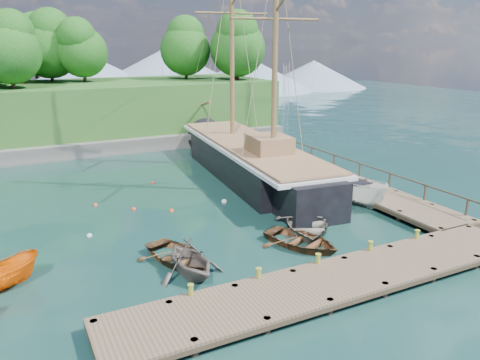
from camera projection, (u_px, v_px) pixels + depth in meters
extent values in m
plane|color=#113329|center=(228.00, 242.00, 24.37)|extent=(160.00, 160.00, 0.00)
cube|color=brown|center=(338.00, 278.00, 19.51)|extent=(20.00, 3.20, 0.12)
cube|color=#302319|center=(337.00, 281.00, 19.56)|extent=(20.00, 3.20, 0.20)
cylinder|color=#302319|center=(95.00, 334.00, 16.57)|extent=(0.28, 0.28, 1.10)
cylinder|color=#302319|center=(467.00, 236.00, 24.96)|extent=(0.28, 0.28, 1.10)
cube|color=brown|center=(326.00, 173.00, 35.18)|extent=(3.20, 24.00, 0.12)
cube|color=#302319|center=(326.00, 175.00, 35.22)|extent=(3.20, 24.00, 0.20)
cylinder|color=#302319|center=(440.00, 238.00, 24.74)|extent=(0.28, 0.28, 1.10)
cylinder|color=#302319|center=(473.00, 229.00, 25.87)|extent=(0.28, 0.28, 1.10)
cylinder|color=#302319|center=(240.00, 150.00, 44.77)|extent=(0.28, 0.28, 1.10)
cylinder|color=#302319|center=(264.00, 148.00, 45.89)|extent=(0.28, 0.28, 1.10)
cylinder|color=olive|center=(191.00, 308.00, 18.27)|extent=(0.26, 0.26, 0.45)
cylinder|color=olive|center=(259.00, 291.00, 19.57)|extent=(0.26, 0.26, 0.45)
cylinder|color=olive|center=(317.00, 275.00, 20.87)|extent=(0.26, 0.26, 0.45)
cylinder|color=olive|center=(369.00, 262.00, 22.16)|extent=(0.26, 0.26, 0.45)
cylinder|color=olive|center=(415.00, 249.00, 23.46)|extent=(0.26, 0.26, 0.45)
imported|color=brown|center=(178.00, 262.00, 22.15)|extent=(3.96, 4.75, 0.85)
imported|color=#645B54|center=(191.00, 275.00, 20.85)|extent=(3.33, 3.76, 1.83)
imported|color=brown|center=(301.00, 246.00, 23.81)|extent=(4.32, 4.96, 0.86)
imported|color=#666156|center=(306.00, 231.00, 25.81)|extent=(5.30, 5.87, 1.00)
imported|color=white|center=(355.00, 203.00, 30.26)|extent=(2.16, 5.24, 1.99)
cube|color=black|center=(250.00, 167.00, 35.84)|extent=(6.67, 16.10, 3.25)
cube|color=black|center=(211.00, 142.00, 44.86)|extent=(3.29, 5.18, 2.93)
cube|color=black|center=(307.00, 203.00, 27.82)|extent=(3.96, 4.37, 3.09)
cube|color=silver|center=(251.00, 147.00, 35.39)|extent=(7.23, 21.00, 0.25)
cube|color=brown|center=(251.00, 143.00, 35.32)|extent=(6.73, 20.51, 0.12)
cube|color=brown|center=(269.00, 144.00, 32.15)|extent=(2.84, 3.25, 1.20)
cylinder|color=brown|center=(200.00, 105.00, 47.24)|extent=(0.95, 6.88, 1.69)
cylinder|color=brown|center=(232.00, 25.00, 36.48)|extent=(0.36, 0.36, 17.28)
cylinder|color=brown|center=(275.00, 32.00, 29.46)|extent=(0.36, 0.36, 15.90)
cylinder|color=#8C7A59|center=(208.00, 24.00, 42.08)|extent=(1.28, 11.89, 10.04)
sphere|color=silver|center=(89.00, 236.00, 25.05)|extent=(0.30, 0.30, 0.30)
sphere|color=#F7401B|center=(134.00, 210.00, 29.02)|extent=(0.28, 0.28, 0.28)
sphere|color=#E34F15|center=(172.00, 211.00, 28.75)|extent=(0.28, 0.28, 0.28)
sphere|color=white|center=(224.00, 202.00, 30.40)|extent=(0.36, 0.36, 0.36)
sphere|color=#D3431C|center=(95.00, 206.00, 29.73)|extent=(0.29, 0.29, 0.29)
sphere|color=red|center=(153.00, 184.00, 34.38)|extent=(0.30, 0.30, 0.30)
cube|color=#474744|center=(30.00, 153.00, 41.27)|extent=(50.00, 4.00, 1.40)
cube|color=#22521A|center=(23.00, 116.00, 45.73)|extent=(50.00, 14.00, 6.00)
cylinder|color=#382616|center=(238.00, 73.00, 51.29)|extent=(0.36, 0.36, 1.40)
sphere|color=#11440E|center=(238.00, 49.00, 50.56)|extent=(6.00, 6.00, 6.00)
cylinder|color=#382616|center=(85.00, 75.00, 48.48)|extent=(0.36, 0.36, 1.40)
sphere|color=#11440E|center=(82.00, 52.00, 47.83)|extent=(5.13, 5.13, 5.13)
cylinder|color=#382616|center=(52.00, 75.00, 49.03)|extent=(0.36, 0.36, 1.40)
sphere|color=#11440E|center=(49.00, 49.00, 48.29)|extent=(6.05, 6.05, 6.05)
cylinder|color=#382616|center=(235.00, 73.00, 52.23)|extent=(0.36, 0.36, 1.40)
sphere|color=#11440E|center=(235.00, 53.00, 51.61)|extent=(4.77, 4.77, 4.77)
cylinder|color=#382616|center=(13.00, 81.00, 41.51)|extent=(0.36, 0.36, 1.40)
sphere|color=#11440E|center=(9.00, 53.00, 40.82)|extent=(5.47, 5.47, 5.47)
cylinder|color=#382616|center=(186.00, 73.00, 52.49)|extent=(0.36, 0.36, 1.40)
sphere|color=#11440E|center=(185.00, 50.00, 51.80)|extent=(5.55, 5.55, 5.55)
cylinder|color=#382616|center=(36.00, 72.00, 52.82)|extent=(0.36, 0.36, 1.40)
sphere|color=#11440E|center=(34.00, 49.00, 52.10)|extent=(5.89, 5.89, 5.89)
cone|color=#728CA5|center=(167.00, 71.00, 91.65)|extent=(36.00, 36.00, 9.00)
cone|color=#728CA5|center=(248.00, 74.00, 99.72)|extent=(28.00, 28.00, 7.00)
cone|color=#728CA5|center=(88.00, 76.00, 85.30)|extent=(32.00, 32.00, 8.00)
cone|color=#728CA5|center=(313.00, 74.00, 107.22)|extent=(24.00, 24.00, 6.00)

